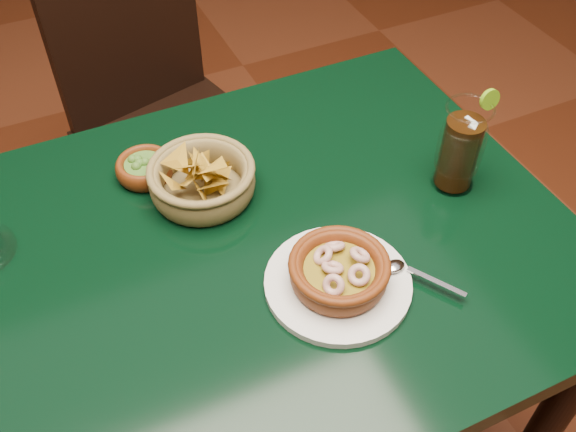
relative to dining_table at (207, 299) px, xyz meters
name	(u,v)px	position (x,y,z in m)	size (l,w,h in m)	color
dining_table	(207,299)	(0.00, 0.00, 0.00)	(1.20, 0.80, 0.75)	black
dining_chair	(163,117)	(0.12, 0.71, -0.15)	(0.51, 0.51, 0.91)	black
shrimp_plate	(339,274)	(0.17, -0.13, 0.13)	(0.27, 0.22, 0.07)	silver
chip_basket	(202,180)	(0.06, 0.14, 0.13)	(0.21, 0.21, 0.14)	olive
guacamole_ramekin	(145,168)	(-0.02, 0.23, 0.12)	(0.12, 0.12, 0.04)	#52210A
cola_drink	(460,148)	(0.46, -0.02, 0.18)	(0.16, 0.16, 0.18)	white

